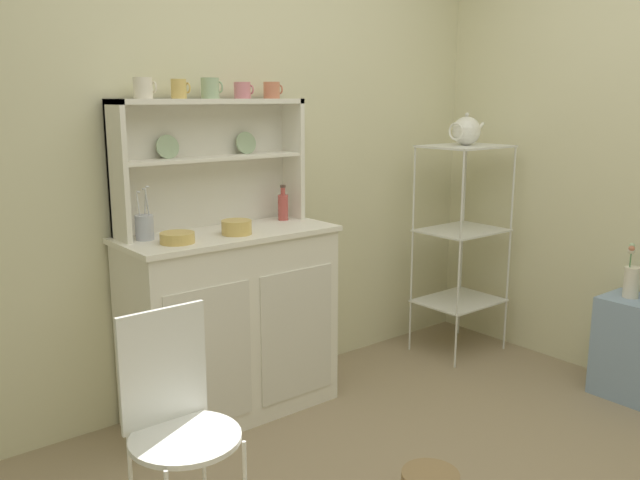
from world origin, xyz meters
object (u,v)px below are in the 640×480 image
cup_cream_0 (143,88)px  jam_bottle (283,206)px  hutch_cabinet (231,322)px  utensil_jar (144,226)px  porcelain_teapot (466,131)px  bakers_rack (462,225)px  bowl_mixing_large (177,238)px  flower_vase (631,279)px  wire_chair (176,413)px  hutch_shelf_unit (208,152)px

cup_cream_0 → jam_bottle: cup_cream_0 is taller
hutch_cabinet → utensil_jar: (-0.38, 0.08, 0.50)m
hutch_cabinet → porcelain_teapot: porcelain_teapot is taller
bakers_rack → utensil_jar: 1.91m
bakers_rack → utensil_jar: bearing=173.0°
hutch_cabinet → bowl_mixing_large: (-0.30, -0.07, 0.46)m
bowl_mixing_large → flower_vase: bearing=-27.2°
jam_bottle → utensil_jar: size_ratio=0.75×
wire_chair → jam_bottle: 1.46m
wire_chair → jam_bottle: jam_bottle is taller
jam_bottle → cup_cream_0: bearing=177.1°
wire_chair → bowl_mixing_large: size_ratio=5.69×
porcelain_teapot → hutch_shelf_unit: bearing=168.2°
hutch_shelf_unit → porcelain_teapot: size_ratio=3.75×
wire_chair → bowl_mixing_large: bowl_mixing_large is taller
hutch_shelf_unit → cup_cream_0: (-0.33, -0.04, 0.29)m
hutch_shelf_unit → flower_vase: (1.70, -1.26, -0.65)m
flower_vase → bakers_rack: bearing=101.1°
hutch_shelf_unit → jam_bottle: bearing=-11.3°
bowl_mixing_large → hutch_shelf_unit: bearing=38.3°
hutch_cabinet → porcelain_teapot: size_ratio=4.03×
hutch_cabinet → hutch_shelf_unit: (-0.00, 0.16, 0.80)m
hutch_cabinet → cup_cream_0: 1.15m
hutch_shelf_unit → jam_bottle: size_ratio=5.32×
bowl_mixing_large → flower_vase: (1.99, -1.02, -0.31)m
bowl_mixing_large → hutch_cabinet: bearing=13.8°
hutch_shelf_unit → bakers_rack: 1.62m
cup_cream_0 → wire_chair: bearing=-111.7°
cup_cream_0 → jam_bottle: (0.71, -0.04, -0.58)m
bakers_rack → bowl_mixing_large: bearing=177.5°
hutch_cabinet → jam_bottle: bearing=12.9°
hutch_shelf_unit → bowl_mixing_large: 0.51m
flower_vase → utensil_jar: bearing=150.5°
bakers_rack → porcelain_teapot: 0.55m
porcelain_teapot → hutch_cabinet: bearing=174.2°
cup_cream_0 → hutch_shelf_unit: bearing=6.9°
wire_chair → cup_cream_0: (0.36, 0.91, 1.04)m
bowl_mixing_large → porcelain_teapot: porcelain_teapot is taller
wire_chair → porcelain_teapot: 2.43m
bakers_rack → wire_chair: (-2.20, -0.64, -0.26)m
cup_cream_0 → utensil_jar: bearing=-138.0°
hutch_shelf_unit → flower_vase: 2.21m
bowl_mixing_large → porcelain_teapot: size_ratio=0.59×
hutch_cabinet → flower_vase: hutch_cabinet is taller
bakers_rack → porcelain_teapot: size_ratio=4.91×
utensil_jar → porcelain_teapot: 1.94m
flower_vase → hutch_shelf_unit: bearing=143.4°
hutch_shelf_unit → cup_cream_0: size_ratio=9.95×
wire_chair → flower_vase: bearing=-21.4°
utensil_jar → flower_vase: (2.07, -1.17, -0.35)m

